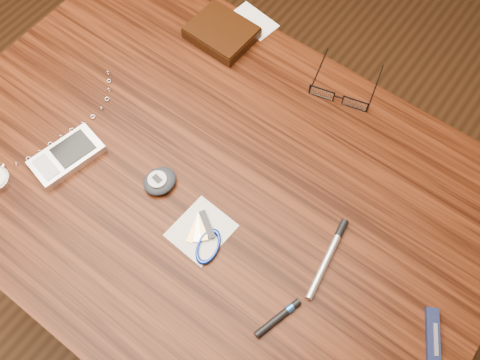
% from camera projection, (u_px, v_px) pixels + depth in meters
% --- Properties ---
extents(ground, '(3.80, 3.80, 0.00)m').
position_uv_depth(ground, '(222.00, 293.00, 1.60)').
color(ground, '#472814').
rests_on(ground, ground).
extents(desk, '(1.00, 0.70, 0.75)m').
position_uv_depth(desk, '(211.00, 203.00, 1.02)').
color(desk, '#3D1809').
rests_on(desk, ground).
extents(wallet_and_card, '(0.14, 0.16, 0.03)m').
position_uv_depth(wallet_and_card, '(222.00, 32.00, 1.06)').
color(wallet_and_card, black).
rests_on(wallet_and_card, desk).
extents(eyeglasses, '(0.14, 0.14, 0.03)m').
position_uv_depth(eyeglasses, '(339.00, 96.00, 0.99)').
color(eyeglasses, black).
rests_on(eyeglasses, desk).
extents(pocket_watch, '(0.07, 0.31, 0.02)m').
position_uv_depth(pocket_watch, '(1.00, 176.00, 0.92)').
color(pocket_watch, white).
rests_on(pocket_watch, desk).
extents(pda_phone, '(0.09, 0.13, 0.02)m').
position_uv_depth(pda_phone, '(67.00, 156.00, 0.94)').
color(pda_phone, silver).
rests_on(pda_phone, desk).
extents(pedometer, '(0.06, 0.07, 0.02)m').
position_uv_depth(pedometer, '(160.00, 181.00, 0.91)').
color(pedometer, '#202229').
rests_on(pedometer, desk).
extents(notepad_keys, '(0.11, 0.10, 0.01)m').
position_uv_depth(notepad_keys, '(205.00, 238.00, 0.87)').
color(notepad_keys, silver).
rests_on(notepad_keys, desk).
extents(pocket_knife, '(0.06, 0.08, 0.01)m').
position_uv_depth(pocket_knife, '(433.00, 337.00, 0.80)').
color(pocket_knife, '#111735').
rests_on(pocket_knife, desk).
extents(silver_pen, '(0.03, 0.15, 0.01)m').
position_uv_depth(silver_pen, '(330.00, 252.00, 0.86)').
color(silver_pen, silver).
rests_on(silver_pen, desk).
extents(black_blue_pen, '(0.03, 0.09, 0.01)m').
position_uv_depth(black_blue_pen, '(279.00, 317.00, 0.81)').
color(black_blue_pen, black).
rests_on(black_blue_pen, desk).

